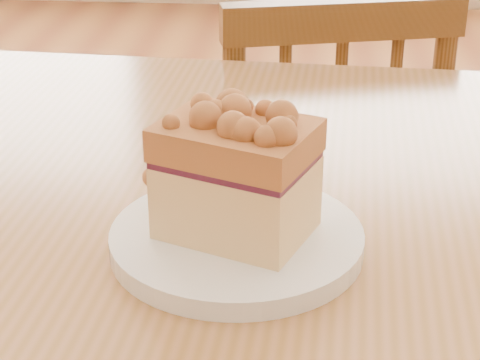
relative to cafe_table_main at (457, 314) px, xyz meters
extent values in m
cube|color=#A76F40|center=(0.00, 0.00, 0.08)|extent=(1.24, 0.86, 0.04)
cylinder|color=#402511|center=(-0.51, 0.36, -0.30)|extent=(0.06, 0.06, 0.71)
cube|color=brown|center=(-0.14, 0.64, -0.25)|extent=(0.45, 0.45, 0.04)
cylinder|color=brown|center=(-0.03, 0.83, -0.47)|extent=(0.03, 0.03, 0.38)
cylinder|color=brown|center=(-0.32, 0.75, -0.47)|extent=(0.03, 0.03, 0.38)
cylinder|color=brown|center=(0.05, 0.52, -0.05)|extent=(0.03, 0.03, 0.41)
cylinder|color=brown|center=(-0.24, 0.44, -0.05)|extent=(0.03, 0.03, 0.41)
cube|color=brown|center=(-0.10, 0.48, 0.14)|extent=(0.34, 0.12, 0.05)
cylinder|color=brown|center=(-0.02, 0.50, -0.06)|extent=(0.02, 0.02, 0.35)
cylinder|color=brown|center=(-0.10, 0.48, -0.06)|extent=(0.02, 0.02, 0.35)
cylinder|color=brown|center=(-0.17, 0.46, -0.06)|extent=(0.02, 0.02, 0.35)
cylinder|color=white|center=(-0.19, -0.07, 0.11)|extent=(0.20, 0.20, 0.02)
cylinder|color=white|center=(-0.19, -0.07, 0.10)|extent=(0.14, 0.14, 0.01)
cube|color=#F7CC8B|center=(-0.19, -0.07, 0.14)|extent=(0.13, 0.12, 0.06)
cube|color=#4D1630|center=(-0.19, -0.07, 0.18)|extent=(0.13, 0.11, 0.01)
cube|color=#C06E3C|center=(-0.19, -0.07, 0.19)|extent=(0.13, 0.12, 0.03)
sphere|color=#C06E3C|center=(-0.17, -0.11, 0.21)|extent=(0.01, 0.01, 0.01)
sphere|color=#C06E3C|center=(-0.18, -0.08, 0.21)|extent=(0.02, 0.02, 0.02)
sphere|color=#C06E3C|center=(-0.21, -0.04, 0.21)|extent=(0.01, 0.01, 0.01)
sphere|color=#C06E3C|center=(-0.16, -0.10, 0.21)|extent=(0.01, 0.01, 0.01)
sphere|color=#C06E3C|center=(-0.15, -0.06, 0.21)|extent=(0.02, 0.02, 0.02)
sphere|color=#C06E3C|center=(-0.17, -0.09, 0.21)|extent=(0.02, 0.02, 0.02)
sphere|color=#C06E3C|center=(-0.19, -0.10, 0.21)|extent=(0.02, 0.02, 0.02)
sphere|color=#C06E3C|center=(-0.24, -0.07, 0.21)|extent=(0.01, 0.01, 0.01)
sphere|color=#C06E3C|center=(-0.17, -0.10, 0.21)|extent=(0.02, 0.02, 0.02)
sphere|color=#C06E3C|center=(-0.24, -0.07, 0.21)|extent=(0.02, 0.02, 0.02)
sphere|color=#C06E3C|center=(-0.15, -0.09, 0.21)|extent=(0.03, 0.03, 0.03)
sphere|color=#C06E3C|center=(-0.18, -0.10, 0.21)|extent=(0.02, 0.02, 0.02)
sphere|color=#C06E3C|center=(-0.20, -0.03, 0.21)|extent=(0.02, 0.02, 0.02)
sphere|color=#C06E3C|center=(-0.24, -0.07, 0.21)|extent=(0.02, 0.02, 0.02)
sphere|color=#C06E3C|center=(-0.19, -0.10, 0.21)|extent=(0.02, 0.02, 0.02)
sphere|color=#C06E3C|center=(-0.22, -0.05, 0.21)|extent=(0.03, 0.03, 0.03)
sphere|color=#C06E3C|center=(-0.24, -0.04, 0.19)|extent=(0.01, 0.01, 0.01)
sphere|color=#C06E3C|center=(-0.25, -0.04, 0.19)|extent=(0.01, 0.01, 0.01)
sphere|color=#C06E3C|center=(-0.25, -0.06, 0.17)|extent=(0.01, 0.01, 0.01)
sphere|color=#C06E3C|center=(-0.23, -0.03, 0.20)|extent=(0.02, 0.02, 0.02)
sphere|color=#C06E3C|center=(-0.25, -0.06, 0.18)|extent=(0.02, 0.02, 0.02)
sphere|color=#C06E3C|center=(-0.25, -0.06, 0.17)|extent=(0.02, 0.02, 0.02)
camera|label=1|loc=(-0.14, -0.63, 0.43)|focal=62.00mm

